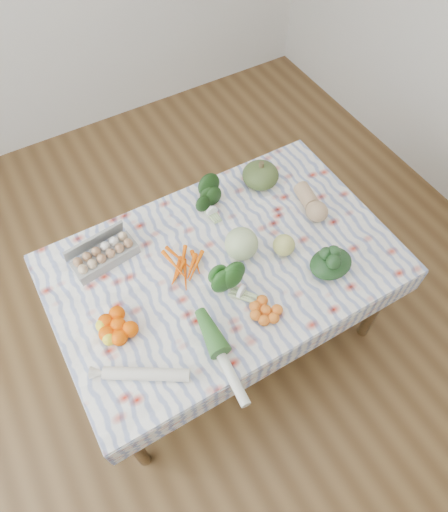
{
  "coord_description": "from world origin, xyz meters",
  "views": [
    {
      "loc": [
        -0.61,
        -1.05,
        2.61
      ],
      "look_at": [
        0.0,
        0.0,
        0.82
      ],
      "focal_mm": 32.0,
      "sensor_mm": 36.0,
      "label": 1
    }
  ],
  "objects_px": {
    "dining_table": "(224,272)",
    "cabbage": "(241,244)",
    "egg_carton": "(105,256)",
    "grapefruit": "(284,245)",
    "kabocha_squash": "(260,175)",
    "butternut_squash": "(311,202)"
  },
  "relations": [
    {
      "from": "egg_carton",
      "to": "grapefruit",
      "type": "xyz_separation_m",
      "value": [
        0.77,
        -0.38,
        0.01
      ]
    },
    {
      "from": "dining_table",
      "to": "kabocha_squash",
      "type": "bearing_deg",
      "value": 39.26
    },
    {
      "from": "kabocha_squash",
      "to": "butternut_squash",
      "type": "bearing_deg",
      "value": -65.11
    },
    {
      "from": "kabocha_squash",
      "to": "grapefruit",
      "type": "relative_size",
      "value": 1.83
    },
    {
      "from": "butternut_squash",
      "to": "grapefruit",
      "type": "xyz_separation_m",
      "value": [
        -0.28,
        -0.16,
        -0.0
      ]
    },
    {
      "from": "egg_carton",
      "to": "butternut_squash",
      "type": "distance_m",
      "value": 1.08
    },
    {
      "from": "dining_table",
      "to": "egg_carton",
      "type": "xyz_separation_m",
      "value": [
        -0.49,
        0.3,
        0.13
      ]
    },
    {
      "from": "egg_carton",
      "to": "cabbage",
      "type": "relative_size",
      "value": 1.96
    },
    {
      "from": "cabbage",
      "to": "dining_table",
      "type": "bearing_deg",
      "value": -176.77
    },
    {
      "from": "butternut_squash",
      "to": "grapefruit",
      "type": "height_order",
      "value": "butternut_squash"
    },
    {
      "from": "butternut_squash",
      "to": "egg_carton",
      "type": "bearing_deg",
      "value": 177.47
    },
    {
      "from": "dining_table",
      "to": "egg_carton",
      "type": "height_order",
      "value": "egg_carton"
    },
    {
      "from": "grapefruit",
      "to": "cabbage",
      "type": "bearing_deg",
      "value": 153.05
    },
    {
      "from": "egg_carton",
      "to": "cabbage",
      "type": "bearing_deg",
      "value": -33.91
    },
    {
      "from": "cabbage",
      "to": "butternut_squash",
      "type": "bearing_deg",
      "value": 7.79
    },
    {
      "from": "butternut_squash",
      "to": "grapefruit",
      "type": "distance_m",
      "value": 0.32
    },
    {
      "from": "dining_table",
      "to": "butternut_squash",
      "type": "bearing_deg",
      "value": 6.99
    },
    {
      "from": "kabocha_squash",
      "to": "butternut_squash",
      "type": "height_order",
      "value": "kabocha_squash"
    },
    {
      "from": "dining_table",
      "to": "cabbage",
      "type": "xyz_separation_m",
      "value": [
        0.1,
        0.01,
        0.16
      ]
    },
    {
      "from": "dining_table",
      "to": "kabocha_squash",
      "type": "xyz_separation_m",
      "value": [
        0.43,
        0.35,
        0.15
      ]
    },
    {
      "from": "dining_table",
      "to": "grapefruit",
      "type": "bearing_deg",
      "value": -17.26
    },
    {
      "from": "cabbage",
      "to": "butternut_squash",
      "type": "height_order",
      "value": "cabbage"
    }
  ]
}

